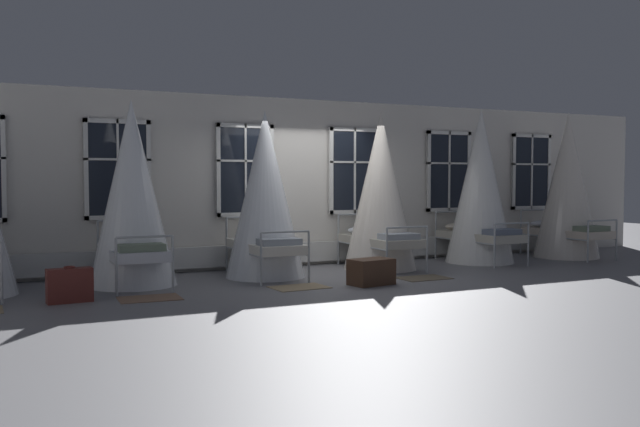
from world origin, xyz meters
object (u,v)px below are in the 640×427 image
Objects in this scene: cot_second at (132,196)px; cot_third at (265,197)px; cot_sixth at (567,188)px; cot_fifth at (480,188)px; suitcase_dark at (70,285)px; cot_fourth at (380,193)px; travel_trunk at (371,272)px.

cot_third is at bearing -89.77° from cot_second.
cot_sixth is at bearing -88.54° from cot_third.
suitcase_dark is (-7.47, -1.16, -1.18)m from cot_fifth.
cot_sixth reaches higher than cot_second.
suitcase_dark is (-3.10, -1.10, -1.07)m from cot_third.
cot_second is 2.09m from cot_third.
cot_fourth is (4.27, 0.03, 0.00)m from cot_second.
cot_third is (2.09, -0.01, -0.04)m from cot_second.
cot_fifth is at bearing -89.02° from cot_second.
cot_fifth is (4.37, 0.07, 0.11)m from cot_third.
suitcase_dark is at bearing 103.34° from cot_fourth.
travel_trunk is at bearing 115.49° from cot_fifth.
cot_third is at bearing 90.98° from cot_fifth.
cot_sixth is at bearing -89.76° from cot_second.
cot_third is at bearing 92.24° from cot_fourth.
cot_second is at bearing 90.63° from cot_fifth.
cot_sixth reaches higher than travel_trunk.
cot_second is 6.47m from cot_fifth.
cot_fifth is (2.20, 0.03, 0.08)m from cot_fourth.
cot_fourth is at bearing 87.99° from cot_sixth.
cot_fourth reaches higher than cot_third.
cot_sixth is at bearing -92.38° from cot_fifth.
travel_trunk is at bearing 146.35° from cot_fourth.
cot_fifth is 1.00× the size of cot_sixth.
cot_fifth reaches higher than cot_third.
cot_fifth is at bearing -87.45° from cot_third.
cot_fourth is at bearing -89.11° from cot_second.
cot_third is 2.17m from cot_fourth.
cot_sixth reaches higher than suitcase_dark.
cot_fifth reaches higher than cot_fourth.
cot_fourth reaches higher than travel_trunk.
suitcase_dark is at bearing 111.15° from cot_third.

